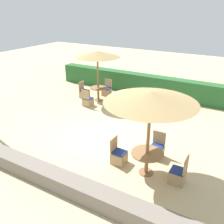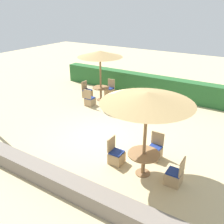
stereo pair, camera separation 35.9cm
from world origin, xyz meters
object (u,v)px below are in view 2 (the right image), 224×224
at_px(patio_chair_back_left_west, 87,93).
at_px(parasol_front_right, 147,98).
at_px(patio_chair_front_right_west, 116,156).
at_px(patio_chair_front_right_east, 174,177).
at_px(patio_chair_front_right_north, 155,151).
at_px(round_table_front_right, 144,158).
at_px(patio_chair_back_left_north, 110,91).
at_px(patio_chair_back_left_south, 90,101).
at_px(parasol_back_left, 100,54).
at_px(round_table_back_left, 101,91).

bearing_deg(patio_chair_back_left_west, parasol_front_right, 51.08).
relative_size(parasol_front_right, patio_chair_front_right_west, 2.97).
height_order(patio_chair_front_right_east, patio_chair_front_right_north, same).
relative_size(parasol_front_right, round_table_front_right, 2.73).
bearing_deg(patio_chair_back_left_west, patio_chair_back_left_north, 137.73).
distance_m(patio_chair_front_right_north, patio_chair_back_left_west, 6.85).
distance_m(patio_chair_back_left_south, patio_chair_back_left_north, 1.94).
bearing_deg(patio_chair_back_left_north, patio_chair_front_right_west, 124.49).
height_order(round_table_front_right, parasol_back_left, parasol_back_left).
bearing_deg(patio_chair_back_left_south, round_table_back_left, 87.95).
bearing_deg(round_table_front_right, parasol_back_left, 135.85).
bearing_deg(patio_chair_front_right_west, parasol_back_left, -140.65).
relative_size(patio_chair_front_right_east, parasol_back_left, 0.34).
distance_m(round_table_front_right, round_table_back_left, 6.82).
bearing_deg(patio_chair_front_right_east, round_table_front_right, 92.48).
height_order(patio_chair_front_right_east, patio_chair_back_left_west, same).
height_order(round_table_back_left, patio_chair_back_left_south, patio_chair_back_left_south).
bearing_deg(patio_chair_front_right_north, patio_chair_back_left_north, -43.81).
distance_m(parasol_front_right, patio_chair_front_right_east, 2.54).
distance_m(round_table_front_right, patio_chair_front_right_west, 1.08).
distance_m(parasol_front_right, parasol_back_left, 6.82).
height_order(parasol_front_right, round_table_front_right, parasol_front_right).
distance_m(parasol_back_left, patio_chair_back_left_north, 2.50).
xyz_separation_m(round_table_back_left, patio_chair_back_left_south, (-0.04, -0.99, -0.30)).
bearing_deg(patio_chair_front_right_east, round_table_back_left, 51.44).
relative_size(round_table_front_right, patio_chair_back_left_south, 1.09).
distance_m(patio_chair_front_right_west, patio_chair_back_left_south, 5.39).
bearing_deg(patio_chair_back_left_south, patio_chair_front_right_east, -32.07).
distance_m(parasol_front_right, round_table_back_left, 7.11).
height_order(patio_chair_front_right_east, patio_chair_back_left_north, same).
xyz_separation_m(patio_chair_front_right_north, round_table_back_left, (-4.85, 3.73, 0.30)).
xyz_separation_m(round_table_front_right, patio_chair_front_right_east, (1.01, 0.04, -0.32)).
bearing_deg(patio_chair_front_right_east, parasol_back_left, 51.44).
bearing_deg(patio_chair_back_left_south, parasol_back_left, 87.95).
distance_m(patio_chair_front_right_west, patio_chair_front_right_north, 1.39).
bearing_deg(patio_chair_back_left_north, round_table_back_left, 91.70).
bearing_deg(parasol_back_left, patio_chair_front_right_west, -50.65).
bearing_deg(parasol_front_right, parasol_back_left, 135.85).
bearing_deg(patio_chair_back_left_west, round_table_front_right, 51.08).
xyz_separation_m(parasol_back_left, round_table_back_left, (0.00, 0.00, -2.01)).
height_order(round_table_front_right, patio_chair_back_left_west, patio_chair_back_left_west).
bearing_deg(round_table_back_left, patio_chair_front_right_east, -38.56).
distance_m(round_table_front_right, patio_chair_front_right_east, 1.06).
bearing_deg(patio_chair_back_left_west, patio_chair_front_right_east, 55.72).
distance_m(patio_chair_front_right_east, round_table_back_left, 7.55).
distance_m(round_table_front_right, patio_chair_front_right_north, 1.07).
xyz_separation_m(patio_chair_front_right_west, patio_chair_back_left_west, (-4.79, 4.66, 0.00)).
height_order(patio_chair_front_right_north, patio_chair_back_left_north, same).
bearing_deg(parasol_back_left, patio_chair_back_left_north, 91.70).
bearing_deg(patio_chair_back_left_north, round_table_front_right, 130.80).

